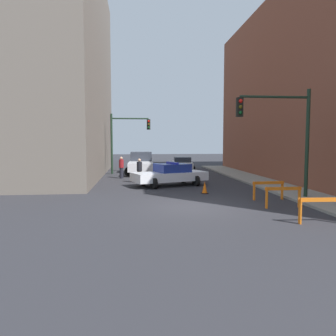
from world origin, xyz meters
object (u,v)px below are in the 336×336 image
at_px(traffic_light_far, 124,135).
at_px(pedestrian_crossing, 139,170).
at_px(traffic_light_near, 285,126).
at_px(pedestrian_corner, 121,167).
at_px(barrier_mid, 283,194).
at_px(barrier_back, 268,187).
at_px(police_car, 170,174).
at_px(white_truck, 141,164).
at_px(parked_car_near, 182,163).
at_px(traffic_cone, 205,188).
at_px(barrier_front, 321,206).

bearing_deg(traffic_light_far, pedestrian_crossing, -79.59).
height_order(traffic_light_far, pedestrian_crossing, traffic_light_far).
xyz_separation_m(traffic_light_near, pedestrian_corner, (-8.18, 10.03, -2.67)).
height_order(traffic_light_far, pedestrian_corner, traffic_light_far).
xyz_separation_m(traffic_light_near, barrier_mid, (-0.93, -2.00, -2.91)).
bearing_deg(barrier_back, police_car, 126.94).
height_order(white_truck, parked_car_near, white_truck).
bearing_deg(barrier_back, pedestrian_corner, 126.36).
height_order(barrier_back, traffic_cone, barrier_back).
bearing_deg(white_truck, traffic_cone, -71.66).
height_order(barrier_mid, traffic_cone, barrier_mid).
bearing_deg(parked_car_near, traffic_light_near, -77.16).
height_order(barrier_front, traffic_cone, barrier_front).
distance_m(barrier_front, barrier_back, 4.62).
relative_size(pedestrian_crossing, barrier_front, 1.04).
relative_size(traffic_light_near, pedestrian_crossing, 3.13).
relative_size(white_truck, barrier_back, 3.42).
bearing_deg(traffic_cone, pedestrian_corner, 121.21).
relative_size(pedestrian_corner, traffic_cone, 2.53).
xyz_separation_m(barrier_mid, barrier_back, (0.17, 1.95, 0.00)).
xyz_separation_m(traffic_light_near, white_truck, (-6.60, 13.36, -2.62)).
distance_m(white_truck, barrier_mid, 16.38).
bearing_deg(traffic_light_near, barrier_front, -100.20).
height_order(police_car, white_truck, white_truck).
xyz_separation_m(traffic_light_near, barrier_front, (-0.84, -4.67, -2.91)).
distance_m(traffic_light_near, barrier_mid, 3.65).
relative_size(pedestrian_corner, barrier_mid, 1.04).
distance_m(barrier_front, barrier_mid, 2.68).
height_order(traffic_light_far, police_car, traffic_light_far).
bearing_deg(police_car, pedestrian_corner, 15.29).
relative_size(traffic_light_near, pedestrian_corner, 3.13).
distance_m(traffic_light_far, barrier_back, 15.72).
xyz_separation_m(parked_car_near, traffic_cone, (-0.89, -14.47, -0.36)).
height_order(traffic_light_near, barrier_front, traffic_light_near).
bearing_deg(parked_car_near, police_car, -97.91).
bearing_deg(barrier_front, white_truck, 107.70).
distance_m(traffic_light_near, pedestrian_corner, 13.21).
height_order(parked_car_near, pedestrian_crossing, pedestrian_crossing).
bearing_deg(barrier_front, police_car, 111.85).
relative_size(white_truck, pedestrian_crossing, 3.30).
xyz_separation_m(pedestrian_corner, barrier_front, (7.34, -14.70, -0.24)).
distance_m(traffic_light_far, pedestrian_corner, 4.38).
bearing_deg(police_car, parked_car_near, -32.50).
distance_m(traffic_light_far, barrier_mid, 17.37).
distance_m(pedestrian_crossing, pedestrian_corner, 3.19).
distance_m(police_car, pedestrian_corner, 5.61).
bearing_deg(barrier_back, pedestrian_crossing, 130.27).
distance_m(police_car, traffic_cone, 3.68).
xyz_separation_m(parked_car_near, pedestrian_corner, (-5.66, -6.59, 0.19)).
distance_m(pedestrian_crossing, barrier_front, 13.25).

